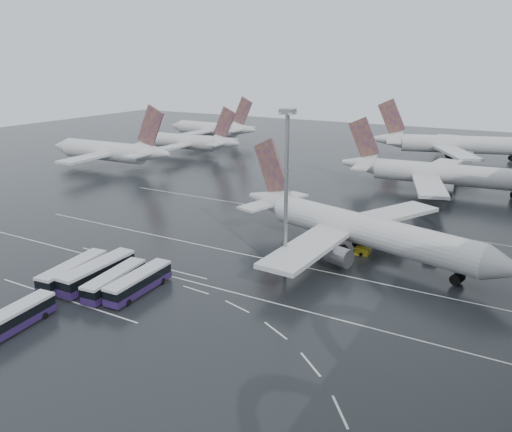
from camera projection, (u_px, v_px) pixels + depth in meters
The scene contains 21 objects.
ground at pixel (262, 293), 74.77m from camera, with size 420.00×420.00×0.00m, color black.
lane_marking_near at pixel (255, 298), 73.11m from camera, with size 120.00×0.25×0.01m, color silver.
lane_marking_mid at pixel (296, 265), 84.74m from camera, with size 120.00×0.25×0.01m, color silver.
lane_marking_far at pixel (351, 221), 108.00m from camera, with size 120.00×0.25×0.01m, color silver.
bus_bay_line_south at pixel (65, 299), 72.74m from camera, with size 28.00×0.25×0.01m, color silver.
bus_bay_line_north at pixel (140, 262), 86.03m from camera, with size 28.00×0.25×0.01m, color silver.
airliner_main at pixel (356, 229), 88.75m from camera, with size 54.37×47.02×18.65m.
airliner_gate_b at pixel (438, 174), 130.77m from camera, with size 53.95×48.37×18.73m.
airliner_gate_c at pixel (453, 145), 173.08m from camera, with size 56.85×51.72×20.60m.
jet_remote_west at pixel (111, 152), 158.86m from camera, with size 47.60×38.31×20.78m.
jet_remote_mid at pixel (191, 142), 181.76m from camera, with size 41.36×33.29×18.04m.
jet_remote_far at pixel (213, 129), 213.43m from camera, with size 43.87×35.29×19.18m.
bus_row_near_a at pixel (73, 272), 77.94m from camera, with size 4.50×13.25×3.20m.
bus_row_near_b at pixel (98, 272), 77.44m from camera, with size 3.59×13.91×3.41m.
bus_row_near_c at pixel (115, 281), 75.00m from camera, with size 4.10×12.43×3.00m.
bus_row_near_d at pixel (139, 282), 74.36m from camera, with size 3.42×12.65×3.09m.
bus_row_far_c at pixel (13, 319), 63.87m from camera, with size 3.95×12.36×2.99m.
floodlight_mast at pixel (286, 174), 76.68m from camera, with size 2.03×2.03×26.47m.
gse_cart_belly_b at pixel (430, 258), 86.33m from camera, with size 2.15×1.27×1.17m, color slate.
gse_cart_belly_c at pixel (362, 251), 89.19m from camera, with size 2.49×1.47×1.36m, color gold.
gse_cart_belly_e at pixel (398, 237), 96.41m from camera, with size 2.24×1.32×1.22m, color gold.
Camera 1 is at (32.60, -59.53, 33.43)m, focal length 35.00 mm.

